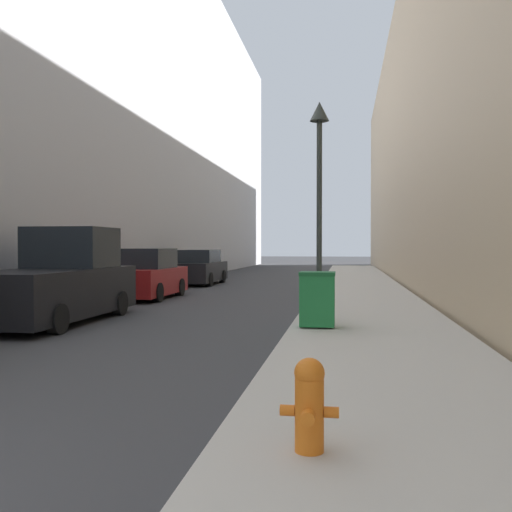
# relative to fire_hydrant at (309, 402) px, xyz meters

# --- Properties ---
(sidewalk_right) EXTENTS (3.51, 60.00, 0.16)m
(sidewalk_right) POSITION_rel_fire_hydrant_xyz_m (0.89, 15.64, -0.48)
(sidewalk_right) COLOR #B7B2A8
(sidewalk_right) RESTS_ON ground
(building_left_glass) EXTENTS (12.00, 60.00, 19.02)m
(building_left_glass) POSITION_rel_fire_hydrant_xyz_m (-14.37, 23.64, 8.96)
(building_left_glass) COLOR #BCBCC1
(building_left_glass) RESTS_ON ground
(fire_hydrant) EXTENTS (0.48, 0.36, 0.76)m
(fire_hydrant) POSITION_rel_fire_hydrant_xyz_m (0.00, 0.00, 0.00)
(fire_hydrant) COLOR orange
(fire_hydrant) RESTS_ON sidewalk_right
(trash_bin) EXTENTS (0.73, 0.66, 1.14)m
(trash_bin) POSITION_rel_fire_hydrant_xyz_m (-0.29, 7.17, 0.19)
(trash_bin) COLOR #1E7538
(trash_bin) RESTS_ON sidewalk_right
(lamppost) EXTENTS (0.48, 0.48, 5.25)m
(lamppost) POSITION_rel_fire_hydrant_xyz_m (-0.36, 9.60, 3.15)
(lamppost) COLOR #2D332D
(lamppost) RESTS_ON sidewalk_right
(pickup_truck) EXTENTS (2.19, 5.31, 2.30)m
(pickup_truck) POSITION_rel_fire_hydrant_xyz_m (-6.59, 8.20, 0.38)
(pickup_truck) COLOR black
(pickup_truck) RESTS_ON ground
(parked_sedan_near) EXTENTS (1.83, 4.19, 1.75)m
(parked_sedan_near) POSITION_rel_fire_hydrant_xyz_m (-6.57, 14.43, 0.24)
(parked_sedan_near) COLOR maroon
(parked_sedan_near) RESTS_ON ground
(parked_sedan_far) EXTENTS (1.83, 4.62, 1.66)m
(parked_sedan_far) POSITION_rel_fire_hydrant_xyz_m (-6.62, 21.92, 0.21)
(parked_sedan_far) COLOR black
(parked_sedan_far) RESTS_ON ground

